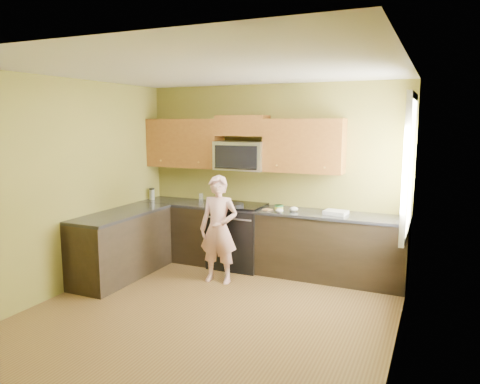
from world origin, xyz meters
The scene contains 25 objects.
floor centered at (0.00, 0.00, 0.00)m, with size 4.00×4.00×0.00m, color brown.
ceiling centered at (0.00, 0.00, 2.70)m, with size 4.00×4.00×0.00m, color white.
wall_back centered at (0.00, 2.00, 1.35)m, with size 4.00×4.00×0.00m, color olive.
wall_front centered at (0.00, -2.00, 1.35)m, with size 4.00×4.00×0.00m, color olive.
wall_left centered at (-2.00, 0.00, 1.35)m, with size 4.00×4.00×0.00m, color olive.
wall_right centered at (2.00, 0.00, 1.35)m, with size 4.00×4.00×0.00m, color olive.
cabinet_back_run centered at (0.00, 1.70, 0.44)m, with size 4.00×0.60×0.88m, color black.
cabinet_left_run centered at (-1.70, 0.60, 0.44)m, with size 0.60×1.60×0.88m, color black.
countertop_back centered at (0.00, 1.69, 0.90)m, with size 4.00×0.62×0.04m, color black.
countertop_left centered at (-1.69, 0.60, 0.90)m, with size 0.62×1.60×0.04m, color black.
stove centered at (-0.40, 1.68, 0.47)m, with size 0.76×0.65×0.95m, color black, non-canonical shape.
microwave centered at (-0.40, 1.80, 1.45)m, with size 0.76×0.40×0.42m, color silver, non-canonical shape.
upper_cab_left centered at (-1.39, 1.83, 1.45)m, with size 1.22×0.33×0.75m, color brown, non-canonical shape.
upper_cab_right centered at (0.54, 1.83, 1.45)m, with size 1.12×0.33×0.75m, color brown, non-canonical shape.
upper_cab_over_mw centered at (-0.40, 1.83, 2.10)m, with size 0.76×0.33×0.30m, color brown.
window centered at (1.98, 1.20, 1.65)m, with size 0.06×1.06×1.66m, color white, non-canonical shape.
woman centered at (-0.37, 0.98, 0.73)m, with size 0.53×0.35×1.45m, color #E17670.
frying_pan centered at (-0.35, 1.42, 0.95)m, with size 0.28×0.50×0.06m, color black, non-canonical shape.
butter_tub centered at (0.25, 1.66, 0.92)m, with size 0.12×0.12×0.09m, color #EAED3E, non-canonical shape.
toast_slice centered at (0.10, 1.58, 0.93)m, with size 0.11×0.11×0.01m, color #B27F47.
napkin_a centered at (0.32, 1.47, 0.95)m, with size 0.11×0.12×0.06m, color silver.
napkin_b centered at (0.47, 1.63, 0.95)m, with size 0.12×0.13×0.07m, color silver.
dish_towel centered at (1.05, 1.68, 0.95)m, with size 0.30×0.24×0.05m, color white.
travel_mug centered at (-1.90, 1.64, 0.92)m, with size 0.09×0.09×0.18m, color silver, non-canonical shape.
glass_c centered at (-1.11, 1.83, 0.98)m, with size 0.07×0.07×0.12m, color silver.
Camera 1 is at (2.30, -4.32, 2.16)m, focal length 33.89 mm.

